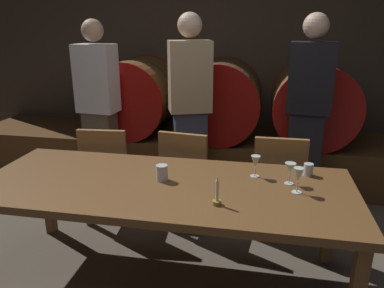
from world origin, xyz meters
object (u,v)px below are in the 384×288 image
guest_right (307,114)px  wine_glass_center (290,169)px  guest_left (99,108)px  candle_center (217,197)px  wine_glass_left (255,162)px  dining_table (164,192)px  guest_center (190,110)px  chair_center (187,175)px  cup_left (162,173)px  wine_barrel_center (222,99)px  wine_barrel_right (312,102)px  chair_right (278,181)px  cup_right (308,170)px  wine_barrel_left (137,96)px  chair_left (108,170)px  wine_glass_right (298,176)px

guest_right → wine_glass_center: 1.17m
guest_left → candle_center: size_ratio=9.98×
guest_left → wine_glass_left: size_ratio=11.93×
dining_table → guest_center: guest_center is taller
chair_center → cup_left: size_ratio=8.39×
guest_left → chair_center: bearing=156.4°
dining_table → wine_glass_left: bearing=21.5°
wine_barrel_center → guest_left: size_ratio=0.53×
wine_barrel_right → wine_glass_left: size_ratio=6.30×
guest_left → cup_left: guest_left is taller
chair_right → cup_right: bearing=110.5°
dining_table → candle_center: 0.44m
wine_barrel_right → cup_right: wine_barrel_right is taller
wine_glass_center → guest_right: bearing=79.7°
wine_barrel_right → guest_left: bearing=-164.0°
wine_barrel_left → guest_left: bearing=-108.0°
wine_glass_left → cup_left: wine_glass_left is taller
cup_left → chair_center: bearing=87.8°
wine_barrel_left → guest_left: size_ratio=0.53×
chair_left → chair_center: size_ratio=1.00×
guest_left → guest_center: (0.94, -0.05, 0.03)m
candle_center → wine_glass_right: 0.52m
guest_right → wine_glass_right: size_ratio=11.21×
chair_left → cup_left: 0.98m
chair_right → guest_right: (0.25, 0.55, 0.44)m
wine_barrel_right → wine_glass_right: wine_barrel_right is taller
guest_center → candle_center: (0.44, -1.46, -0.15)m
chair_center → wine_glass_center: (0.78, -0.58, 0.34)m
chair_right → wine_glass_center: chair_right is taller
guest_center → wine_barrel_center: bearing=-129.2°
chair_center → cup_left: bearing=95.0°
chair_right → wine_glass_right: wine_glass_right is taller
wine_barrel_left → cup_right: size_ratio=11.04×
guest_center → wine_glass_center: guest_center is taller
wine_glass_left → wine_glass_center: (0.22, -0.08, 0.00)m
chair_center → wine_glass_right: size_ratio=5.51×
wine_barrel_center → wine_barrel_right: same height
wine_barrel_right → chair_left: 2.20m
wine_barrel_right → wine_glass_center: size_ratio=6.51×
wine_glass_right → cup_right: bearing=72.0°
guest_left → guest_center: 0.94m
wine_glass_left → wine_barrel_left: bearing=129.5°
guest_left → wine_glass_right: bearing=150.8°
wine_barrel_right → dining_table: (-1.11, -1.90, -0.24)m
wine_barrel_center → cup_right: bearing=-64.4°
chair_right → wine_glass_right: bearing=95.2°
wine_barrel_right → guest_center: 1.35m
chair_center → wine_glass_left: bearing=145.4°
chair_center → wine_glass_center: bearing=150.4°
guest_center → wine_glass_left: bearing=101.9°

